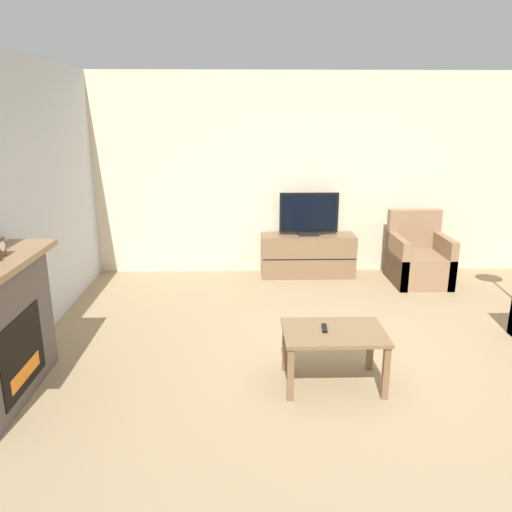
{
  "coord_description": "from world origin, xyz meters",
  "views": [
    {
      "loc": [
        -0.91,
        -3.81,
        2.16
      ],
      "look_at": [
        -0.78,
        0.76,
        0.85
      ],
      "focal_mm": 35.0,
      "sensor_mm": 36.0,
      "label": 1
    }
  ],
  "objects_px": {
    "remote": "(324,328)",
    "tv_stand": "(308,255)",
    "coffee_table": "(334,339)",
    "armchair": "(418,260)",
    "tv": "(309,215)"
  },
  "relations": [
    {
      "from": "tv_stand",
      "to": "armchair",
      "type": "xyz_separation_m",
      "value": [
        1.42,
        -0.31,
        0.01
      ]
    },
    {
      "from": "tv",
      "to": "armchair",
      "type": "xyz_separation_m",
      "value": [
        1.42,
        -0.31,
        -0.55
      ]
    },
    {
      "from": "armchair",
      "to": "coffee_table",
      "type": "xyz_separation_m",
      "value": [
        -1.58,
        -2.56,
        0.1
      ]
    },
    {
      "from": "tv",
      "to": "coffee_table",
      "type": "distance_m",
      "value": 2.91
    },
    {
      "from": "tv",
      "to": "remote",
      "type": "xyz_separation_m",
      "value": [
        -0.23,
        -2.84,
        -0.36
      ]
    },
    {
      "from": "tv",
      "to": "tv_stand",
      "type": "bearing_deg",
      "value": 90.0
    },
    {
      "from": "tv",
      "to": "remote",
      "type": "height_order",
      "value": "tv"
    },
    {
      "from": "coffee_table",
      "to": "tv_stand",
      "type": "bearing_deg",
      "value": 86.8
    },
    {
      "from": "coffee_table",
      "to": "remote",
      "type": "height_order",
      "value": "remote"
    },
    {
      "from": "remote",
      "to": "tv_stand",
      "type": "bearing_deg",
      "value": 90.69
    },
    {
      "from": "coffee_table",
      "to": "remote",
      "type": "distance_m",
      "value": 0.12
    },
    {
      "from": "tv_stand",
      "to": "remote",
      "type": "height_order",
      "value": "tv_stand"
    },
    {
      "from": "tv",
      "to": "remote",
      "type": "bearing_deg",
      "value": -94.73
    },
    {
      "from": "tv_stand",
      "to": "coffee_table",
      "type": "xyz_separation_m",
      "value": [
        -0.16,
        -2.87,
        0.11
      ]
    },
    {
      "from": "armchair",
      "to": "remote",
      "type": "bearing_deg",
      "value": -123.17
    }
  ]
}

